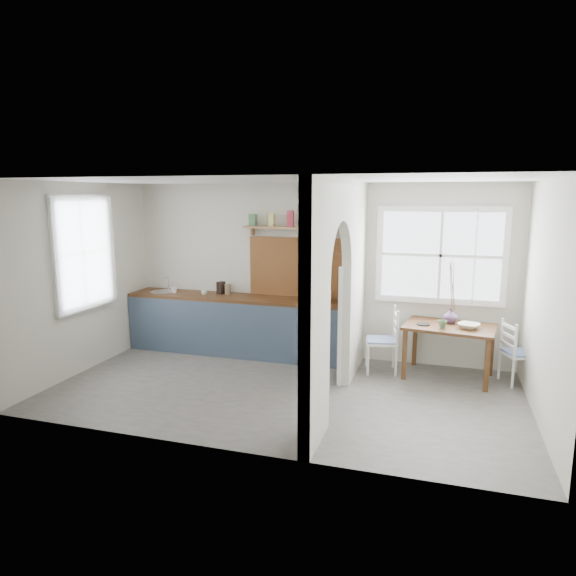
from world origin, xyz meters
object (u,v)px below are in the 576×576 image
(chair_left, at_px, (381,340))
(chair_right, at_px, (520,352))
(vase, at_px, (450,316))
(dining_table, at_px, (448,352))
(kettle, at_px, (324,294))

(chair_left, bearing_deg, chair_right, 80.92)
(vase, bearing_deg, dining_table, -90.20)
(vase, bearing_deg, kettle, -178.13)
(chair_right, bearing_deg, vase, 59.91)
(chair_left, bearing_deg, vase, 89.95)
(dining_table, distance_m, chair_right, 0.89)
(kettle, bearing_deg, dining_table, 0.20)
(dining_table, relative_size, chair_left, 1.27)
(kettle, distance_m, vase, 1.76)
(dining_table, relative_size, chair_right, 1.38)
(dining_table, distance_m, vase, 0.48)
(kettle, height_order, vase, kettle)
(kettle, bearing_deg, vase, 5.03)
(chair_right, bearing_deg, dining_table, 69.44)
(kettle, xyz_separation_m, vase, (1.75, 0.06, -0.21))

